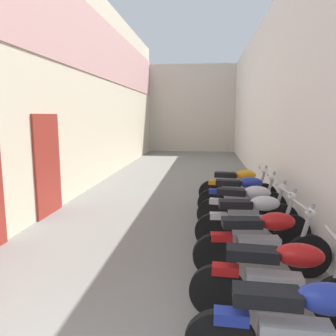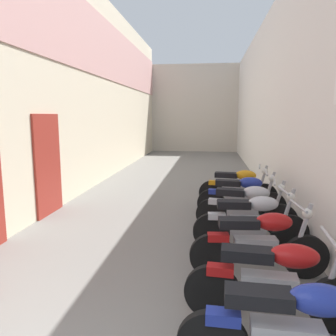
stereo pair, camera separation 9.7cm
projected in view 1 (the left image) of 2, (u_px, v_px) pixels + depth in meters
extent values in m
plane|color=slate|center=(173.00, 197.00, 8.87)|extent=(34.95, 34.95, 0.00)
cube|color=beige|center=(94.00, 89.00, 10.67)|extent=(0.40, 18.95, 6.07)
cube|color=#9E2D23|center=(47.00, 165.00, 7.14)|extent=(0.06, 1.10, 2.20)
cube|color=#DBA39E|center=(99.00, 46.00, 10.44)|extent=(0.04, 18.95, 1.94)
cube|color=silver|center=(269.00, 102.00, 10.12)|extent=(0.40, 18.95, 5.17)
cube|color=beige|center=(192.00, 109.00, 20.71)|extent=(8.16, 2.00, 5.20)
ellipsoid|color=navy|center=(329.00, 299.00, 2.50)|extent=(0.49, 0.28, 0.24)
cube|color=black|center=(266.00, 296.00, 2.57)|extent=(0.53, 0.24, 0.12)
cube|color=navy|center=(231.00, 316.00, 2.64)|extent=(0.29, 0.15, 0.10)
cylinder|color=black|center=(217.00, 292.00, 3.51)|extent=(0.60, 0.13, 0.60)
cube|color=#9E9EA3|center=(274.00, 286.00, 3.38)|extent=(0.57, 0.24, 0.28)
ellipsoid|color=#AD1414|center=(299.00, 255.00, 3.28)|extent=(0.50, 0.30, 0.24)
cube|color=black|center=(252.00, 254.00, 3.37)|extent=(0.54, 0.26, 0.12)
cylinder|color=#9E9EA3|center=(334.00, 236.00, 3.19)|extent=(0.08, 0.58, 0.04)
cube|color=#AD1414|center=(225.00, 270.00, 3.45)|extent=(0.29, 0.16, 0.10)
cylinder|color=black|center=(308.00, 256.00, 4.40)|extent=(0.60, 0.13, 0.60)
cylinder|color=black|center=(215.00, 255.00, 4.42)|extent=(0.60, 0.13, 0.60)
cube|color=#9E9EA3|center=(258.00, 247.00, 4.39)|extent=(0.58, 0.25, 0.28)
ellipsoid|color=#AD1414|center=(277.00, 221.00, 4.33)|extent=(0.50, 0.30, 0.24)
cube|color=black|center=(242.00, 223.00, 4.34)|extent=(0.54, 0.27, 0.12)
cylinder|color=#9E9EA3|center=(305.00, 231.00, 4.34)|extent=(0.25, 0.08, 0.77)
cylinder|color=#9E9EA3|center=(301.00, 205.00, 4.29)|extent=(0.09, 0.58, 0.04)
sphere|color=silver|center=(310.00, 213.00, 4.30)|extent=(0.14, 0.14, 0.14)
cube|color=#AD1414|center=(221.00, 237.00, 4.38)|extent=(0.29, 0.16, 0.10)
cylinder|color=black|center=(291.00, 233.00, 5.28)|extent=(0.60, 0.11, 0.60)
cylinder|color=black|center=(213.00, 231.00, 5.35)|extent=(0.60, 0.11, 0.60)
cube|color=#9E9EA3|center=(249.00, 225.00, 5.30)|extent=(0.57, 0.23, 0.28)
ellipsoid|color=#B7B7BC|center=(265.00, 203.00, 5.23)|extent=(0.49, 0.29, 0.24)
cube|color=black|center=(235.00, 204.00, 5.26)|extent=(0.53, 0.25, 0.12)
cylinder|color=#9E9EA3|center=(288.00, 212.00, 5.23)|extent=(0.25, 0.07, 0.77)
cylinder|color=#9E9EA3|center=(285.00, 190.00, 5.18)|extent=(0.07, 0.58, 0.04)
sphere|color=silver|center=(292.00, 196.00, 5.19)|extent=(0.14, 0.14, 0.14)
cube|color=#B7B7BC|center=(219.00, 216.00, 5.30)|extent=(0.29, 0.16, 0.10)
cylinder|color=black|center=(282.00, 220.00, 5.92)|extent=(0.60, 0.18, 0.60)
cylinder|color=black|center=(213.00, 214.00, 6.27)|extent=(0.60, 0.18, 0.60)
cube|color=#9E9EA3|center=(244.00, 211.00, 6.09)|extent=(0.59, 0.29, 0.28)
ellipsoid|color=#B7B7BC|center=(257.00, 192.00, 5.97)|extent=(0.52, 0.34, 0.24)
cube|color=black|center=(232.00, 192.00, 6.10)|extent=(0.55, 0.30, 0.12)
cylinder|color=#9E9EA3|center=(278.00, 201.00, 5.89)|extent=(0.25, 0.10, 0.77)
cylinder|color=#9E9EA3|center=(275.00, 182.00, 5.85)|extent=(0.13, 0.58, 0.04)
sphere|color=silver|center=(282.00, 187.00, 5.83)|extent=(0.14, 0.14, 0.14)
cube|color=#B7B7BC|center=(217.00, 201.00, 6.21)|extent=(0.30, 0.19, 0.10)
cylinder|color=black|center=(272.00, 206.00, 6.83)|extent=(0.60, 0.13, 0.60)
cylinder|color=black|center=(211.00, 203.00, 7.08)|extent=(0.60, 0.13, 0.60)
cube|color=#9E9EA3|center=(239.00, 199.00, 6.94)|extent=(0.58, 0.25, 0.28)
ellipsoid|color=navy|center=(251.00, 183.00, 6.84)|extent=(0.50, 0.30, 0.24)
cube|color=black|center=(228.00, 183.00, 6.94)|extent=(0.54, 0.26, 0.12)
cylinder|color=#9E9EA3|center=(269.00, 190.00, 6.79)|extent=(0.25, 0.08, 0.77)
cylinder|color=#9E9EA3|center=(266.00, 173.00, 6.75)|extent=(0.09, 0.58, 0.04)
sphere|color=silver|center=(272.00, 178.00, 6.74)|extent=(0.14, 0.14, 0.14)
cube|color=navy|center=(215.00, 191.00, 7.02)|extent=(0.29, 0.16, 0.10)
cylinder|color=black|center=(264.00, 196.00, 7.70)|extent=(0.61, 0.17, 0.60)
cylinder|color=black|center=(211.00, 193.00, 8.02)|extent=(0.61, 0.17, 0.60)
cube|color=#9E9EA3|center=(235.00, 189.00, 7.85)|extent=(0.58, 0.28, 0.28)
ellipsoid|color=orange|center=(245.00, 175.00, 7.74)|extent=(0.51, 0.33, 0.24)
cube|color=black|center=(226.00, 175.00, 7.86)|extent=(0.55, 0.29, 0.12)
cylinder|color=#9E9EA3|center=(262.00, 181.00, 7.66)|extent=(0.25, 0.10, 0.77)
cylinder|color=#9E9EA3|center=(259.00, 166.00, 7.63)|extent=(0.12, 0.58, 0.04)
sphere|color=silver|center=(264.00, 171.00, 7.61)|extent=(0.14, 0.14, 0.14)
cube|color=orange|center=(214.00, 182.00, 7.96)|extent=(0.30, 0.18, 0.10)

